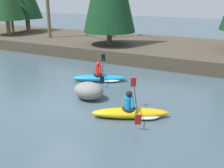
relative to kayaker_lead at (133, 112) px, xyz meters
name	(u,v)px	position (x,y,z in m)	size (l,w,h in m)	color
ground_plane	(58,106)	(-3.01, -0.45, -0.20)	(90.00, 90.00, 0.00)	#425660
riverbank_far	(151,48)	(-3.01, 10.40, 0.20)	(44.00, 8.12, 0.80)	#4C4233
bare_tree_upstream	(27,4)	(-16.74, 12.39, 3.13)	(2.99, 2.95, 5.36)	brown
bare_tree_mid_upstream	(10,3)	(-16.72, 10.23, 3.21)	(3.07, 3.03, 5.53)	#7A664C
bare_tree_downstream	(114,1)	(-6.77, 11.73, 3.45)	(3.35, 3.31, 6.06)	brown
kayaker_lead	(133,112)	(0.00, 0.00, 0.00)	(2.67, 1.94, 1.20)	yellow
kayaker_middle	(102,77)	(-3.03, 3.07, 0.00)	(2.68, 1.93, 1.20)	#1993D6
boulder_midstream	(89,91)	(-2.33, 0.75, 0.16)	(1.28, 1.00, 0.73)	gray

